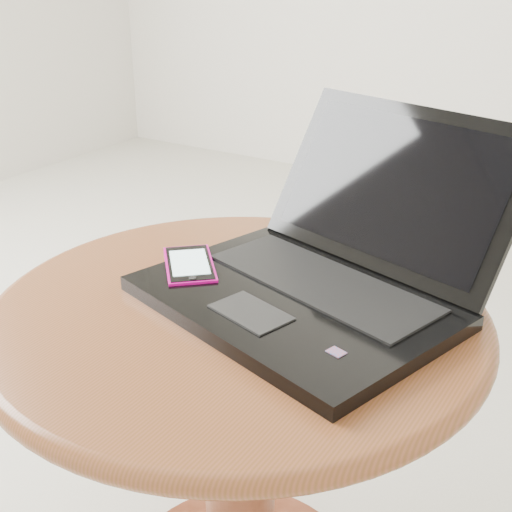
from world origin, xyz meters
The scene contains 4 objects.
table centered at (-0.07, 0.03, 0.38)m, with size 0.61×0.61×0.48m.
laptop centered at (0.00, 0.10, 0.52)m, with size 0.44×0.45×0.21m.
phone_black centered at (-0.16, 0.06, 0.49)m, with size 0.12×0.12×0.01m.
phone_pink centered at (-0.16, 0.06, 0.50)m, with size 0.12×0.12×0.01m.
Camera 1 is at (0.33, -0.57, 0.87)m, focal length 47.81 mm.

